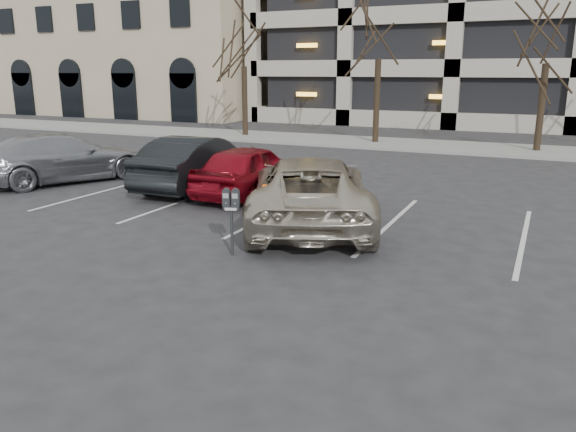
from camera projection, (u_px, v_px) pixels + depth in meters
The scene contains 12 objects.
ground at pixel (291, 244), 11.21m from camera, with size 140.00×140.00×0.00m, color #28282B.
sidewalk at pixel (440, 146), 25.23m from camera, with size 80.00×4.00×0.12m, color gray.
stall_lines at pixel (278, 211), 13.80m from camera, with size 16.90×5.20×0.00m.
office_building at pixel (138, 20), 47.04m from camera, with size 26.00×16.20×15.00m.
tree_a at pixel (243, 21), 27.90m from camera, with size 3.49×3.49×7.94m.
tree_b at pixel (381, 4), 24.91m from camera, with size 3.80×3.80×8.63m.
tree_c at pixel (553, 6), 22.13m from camera, with size 3.56×3.56×8.10m.
parking_meter at pixel (231, 205), 10.30m from camera, with size 0.34×0.21×1.25m.
suv_silver at pixel (310, 191), 12.46m from camera, with size 4.53×6.07×1.54m.
car_red at pixel (249, 170), 15.45m from camera, with size 1.68×4.19×1.43m, color maroon.
car_dark at pixel (198, 163), 16.31m from camera, with size 1.63×4.67×1.54m, color black.
car_silver at pixel (63, 158), 17.35m from camera, with size 2.11×5.20×1.51m, color #97989D.
Camera 1 is at (4.48, -9.73, 3.36)m, focal length 35.00 mm.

